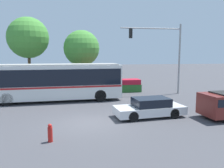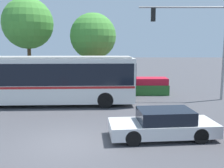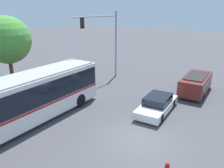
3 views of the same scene
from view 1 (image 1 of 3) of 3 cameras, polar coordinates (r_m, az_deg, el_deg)
The scene contains 8 objects.
ground_plane at distance 13.57m, azimuth -5.83°, elevation -9.75°, with size 140.00×140.00×0.00m, color #444449.
city_bus at distance 19.99m, azimuth -14.84°, elevation 0.95°, with size 11.87×2.98×3.17m.
sedan_foreground at distance 14.89m, azimuth 9.47°, elevation -5.91°, with size 4.62×2.18×1.23m.
traffic_light_pole at distance 23.19m, azimuth 13.20°, elevation 8.75°, with size 6.15×0.24×6.93m.
flowering_hedge at distance 24.07m, azimuth -0.17°, elevation -0.48°, with size 6.24×1.55×1.31m.
street_tree_left at distance 26.75m, azimuth -20.33°, elevation 10.81°, with size 4.44×4.44×7.98m.
street_tree_centre at distance 25.86m, azimuth -7.64°, elevation 8.88°, with size 3.99×3.99×6.64m.
fire_hydrant at distance 11.05m, azimuth -15.28°, elevation -11.85°, with size 0.22×0.22×0.86m.
Camera 1 is at (-0.86, -12.92, 4.05)m, focal length 36.39 mm.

